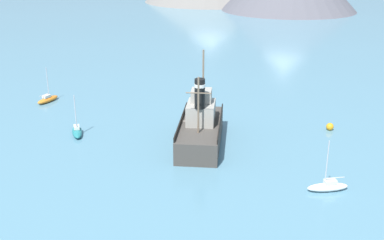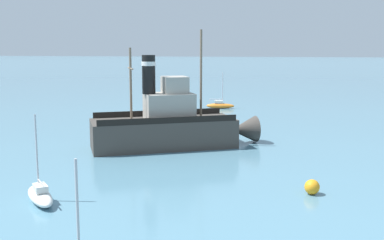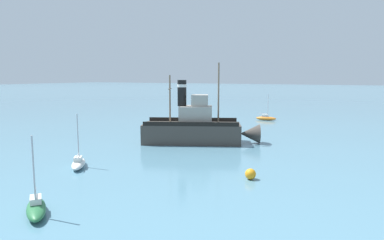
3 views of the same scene
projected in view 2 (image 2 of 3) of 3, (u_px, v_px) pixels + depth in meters
name	position (u px, v px, depth m)	size (l,w,h in m)	color
ground_plane	(175.00, 145.00, 41.61)	(600.00, 600.00, 0.00)	teal
old_tugboat	(171.00, 126.00, 40.78)	(8.99, 14.52, 9.90)	#423D38
sailboat_teal	(148.00, 117.00, 54.99)	(3.48, 3.45, 4.90)	#23757A
sailboat_orange	(220.00, 105.00, 65.66)	(1.27, 3.85, 4.90)	orange
sailboat_white	(40.00, 195.00, 26.58)	(3.67, 3.21, 4.90)	white
mooring_buoy	(312.00, 187.00, 28.01)	(0.88, 0.88, 0.88)	orange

